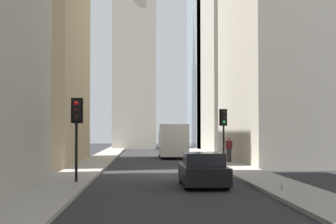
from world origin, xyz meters
The scene contains 12 objects.
ground_plane centered at (0.00, 0.00, 0.00)m, with size 135.00×135.00×0.00m, color #262628.
sidewalk_right centered at (0.00, 4.50, 0.07)m, with size 90.00×2.20×0.14m, color gray.
sidewalk_left centered at (0.00, -4.50, 0.07)m, with size 90.00×2.20×0.14m, color gray.
building_left_far centered at (28.86, -10.59, 14.61)m, with size 16.28×10.50×29.20m.
building_right_midfar centered at (8.42, 10.59, 11.11)m, with size 14.33×10.50×22.19m.
church_spire centered at (39.44, 2.31, 17.49)m, with size 6.03×6.03×33.42m.
delivery_truck centered at (15.81, -1.40, 1.46)m, with size 6.46×2.25×2.84m.
sedan_black centered at (-7.08, -1.40, 0.66)m, with size 4.30×1.78×1.42m.
traffic_light_foreground centered at (-6.17, 3.97, 2.79)m, with size 0.43×0.52×3.61m.
traffic_light_midblock centered at (5.19, -4.13, 2.78)m, with size 0.43×0.52×3.61m.
pedestrian centered at (7.72, -4.89, 1.10)m, with size 0.26×0.44×1.76m.
discarded_bottle centered at (-9.82, -4.00, 0.25)m, with size 0.07×0.07×0.27m.
Camera 1 is at (-29.03, 1.07, 2.32)m, focal length 56.51 mm.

